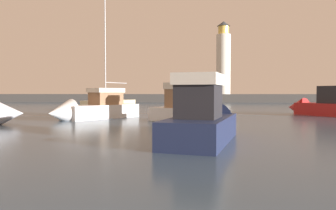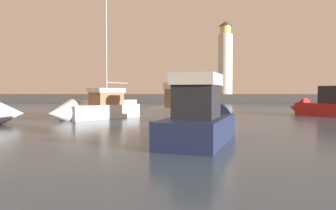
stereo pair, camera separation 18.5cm
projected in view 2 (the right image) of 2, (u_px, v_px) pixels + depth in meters
name	position (u px, v px, depth m)	size (l,w,h in m)	color
ground_plane	(183.00, 112.00, 34.21)	(220.00, 220.00, 0.00)	#384C60
breakwater	(187.00, 98.00, 67.20)	(90.61, 4.27, 1.67)	#423F3D
lighthouse	(225.00, 60.00, 66.34)	(2.88, 2.88, 14.70)	silver
motorboat_0	(188.00, 111.00, 22.12)	(5.58, 4.79, 2.96)	white
motorboat_1	(321.00, 106.00, 28.89)	(5.48, 6.77, 2.91)	#B21E1E
motorboat_2	(92.00, 109.00, 25.12)	(6.13, 7.46, 2.76)	white
motorboat_4	(205.00, 120.00, 14.24)	(3.81, 7.59, 3.21)	#1E284C
sailboat_moored	(111.00, 105.00, 37.31)	(4.96, 7.52, 12.24)	beige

